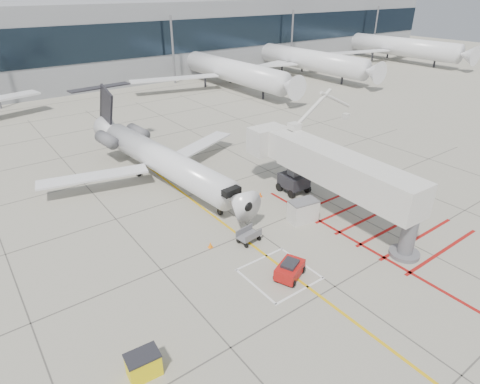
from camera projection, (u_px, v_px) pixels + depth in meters
ground_plane at (291, 256)px, 27.89m from camera, size 260.00×260.00×0.00m
regional_jet at (174, 152)px, 35.51m from camera, size 24.14×29.31×7.21m
jet_bridge at (344, 178)px, 30.79m from camera, size 9.15×18.16×7.13m
pushback_tug at (290, 269)px, 25.59m from camera, size 2.45×2.04×1.22m
spill_bin at (143, 365)px, 19.10m from camera, size 1.61×1.15×1.33m
baggage_cart at (249, 236)px, 29.17m from camera, size 1.80×1.26×1.06m
ground_power_unit at (303, 211)px, 31.67m from camera, size 2.42×1.65×1.77m
cone_nose at (210, 245)px, 28.67m from camera, size 0.33×0.33×0.46m
cone_side at (260, 194)px, 35.54m from camera, size 0.35×0.35×0.48m
terminal_building at (90, 40)px, 79.95m from camera, size 180.00×28.00×14.00m
terminal_glass_band at (115, 42)px, 69.46m from camera, size 180.00×0.10×6.00m
bg_aircraft_c at (223, 54)px, 71.77m from camera, size 34.30×38.11×11.43m
bg_aircraft_d at (300, 45)px, 81.74m from camera, size 35.23×39.15×11.74m
bg_aircraft_e at (391, 33)px, 97.67m from camera, size 37.59×41.76×12.53m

